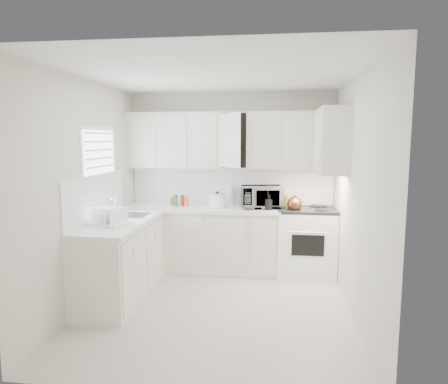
% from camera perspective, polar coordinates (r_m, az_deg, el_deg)
% --- Properties ---
extents(floor, '(3.20, 3.20, 0.00)m').
position_cam_1_polar(floor, '(4.79, -1.07, -16.13)').
color(floor, '#BBB6AB').
rests_on(floor, ground).
extents(ceiling, '(3.20, 3.20, 0.00)m').
position_cam_1_polar(ceiling, '(4.44, -1.16, 16.31)').
color(ceiling, white).
rests_on(ceiling, ground).
extents(wall_back, '(3.00, 0.00, 3.00)m').
position_cam_1_polar(wall_back, '(6.01, 1.06, 1.60)').
color(wall_back, beige).
rests_on(wall_back, ground).
extents(wall_front, '(3.00, 0.00, 3.00)m').
position_cam_1_polar(wall_front, '(2.88, -5.66, -5.00)').
color(wall_front, beige).
rests_on(wall_front, ground).
extents(wall_left, '(0.00, 3.20, 3.20)m').
position_cam_1_polar(wall_left, '(4.87, -18.85, -0.21)').
color(wall_left, beige).
rests_on(wall_left, ground).
extents(wall_right, '(0.00, 3.20, 3.20)m').
position_cam_1_polar(wall_right, '(4.47, 18.28, -0.85)').
color(wall_right, beige).
rests_on(wall_right, ground).
extents(window_blinds, '(0.06, 0.96, 1.06)m').
position_cam_1_polar(window_blinds, '(5.16, -17.08, 3.06)').
color(window_blinds, white).
rests_on(window_blinds, wall_left).
extents(lower_cabinets_back, '(2.22, 0.60, 0.90)m').
position_cam_1_polar(lower_cabinets_back, '(5.92, -3.06, -6.87)').
color(lower_cabinets_back, beige).
rests_on(lower_cabinets_back, floor).
extents(lower_cabinets_left, '(0.60, 1.60, 0.90)m').
position_cam_1_polar(lower_cabinets_left, '(5.11, -14.38, -9.45)').
color(lower_cabinets_left, beige).
rests_on(lower_cabinets_left, floor).
extents(countertop_back, '(2.24, 0.64, 0.05)m').
position_cam_1_polar(countertop_back, '(5.81, -3.11, -2.35)').
color(countertop_back, silver).
rests_on(countertop_back, lower_cabinets_back).
extents(countertop_left, '(0.64, 1.62, 0.05)m').
position_cam_1_polar(countertop_left, '(4.99, -14.45, -4.23)').
color(countertop_left, silver).
rests_on(countertop_left, lower_cabinets_left).
extents(backsplash_back, '(2.98, 0.02, 0.55)m').
position_cam_1_polar(backsplash_back, '(6.01, 1.04, 0.87)').
color(backsplash_back, silver).
rests_on(backsplash_back, wall_back).
extents(backsplash_left, '(0.02, 1.60, 0.55)m').
position_cam_1_polar(backsplash_left, '(5.06, -17.73, -0.75)').
color(backsplash_left, silver).
rests_on(backsplash_left, wall_left).
extents(upper_cabinets_back, '(3.00, 0.33, 0.80)m').
position_cam_1_polar(upper_cabinets_back, '(5.83, 0.89, 3.38)').
color(upper_cabinets_back, beige).
rests_on(upper_cabinets_back, wall_back).
extents(upper_cabinets_right, '(0.33, 0.90, 0.80)m').
position_cam_1_polar(upper_cabinets_right, '(5.23, 14.86, 2.65)').
color(upper_cabinets_right, beige).
rests_on(upper_cabinets_right, wall_right).
extents(sink, '(0.42, 0.38, 0.30)m').
position_cam_1_polar(sink, '(5.29, -13.12, -1.94)').
color(sink, gray).
rests_on(sink, countertop_left).
extents(stove, '(0.80, 0.65, 1.23)m').
position_cam_1_polar(stove, '(5.82, 11.56, -5.62)').
color(stove, white).
rests_on(stove, floor).
extents(tea_kettle, '(0.27, 0.23, 0.23)m').
position_cam_1_polar(tea_kettle, '(5.57, 9.96, -1.52)').
color(tea_kettle, brown).
rests_on(tea_kettle, stove).
extents(frying_pan, '(0.29, 0.45, 0.04)m').
position_cam_1_polar(frying_pan, '(5.92, 13.27, -1.97)').
color(frying_pan, black).
rests_on(frying_pan, stove).
extents(microwave, '(0.61, 0.40, 0.38)m').
position_cam_1_polar(microwave, '(5.72, 5.39, -0.35)').
color(microwave, gray).
rests_on(microwave, countertop_back).
extents(rice_cooker, '(0.23, 0.23, 0.23)m').
position_cam_1_polar(rice_cooker, '(5.75, -0.95, -1.04)').
color(rice_cooker, white).
rests_on(rice_cooker, countertop_back).
extents(paper_towel, '(0.12, 0.12, 0.27)m').
position_cam_1_polar(paper_towel, '(5.95, 0.87, -0.55)').
color(paper_towel, white).
rests_on(paper_towel, countertop_back).
extents(utensil_crock, '(0.14, 0.14, 0.36)m').
position_cam_1_polar(utensil_crock, '(5.56, 6.34, -0.72)').
color(utensil_crock, black).
rests_on(utensil_crock, countertop_back).
extents(dish_rack, '(0.50, 0.44, 0.23)m').
position_cam_1_polar(dish_rack, '(4.77, -15.91, -3.11)').
color(dish_rack, white).
rests_on(dish_rack, countertop_left).
extents(spice_left_0, '(0.06, 0.06, 0.13)m').
position_cam_1_polar(spice_left_0, '(6.02, -7.21, -1.19)').
color(spice_left_0, olive).
rests_on(spice_left_0, countertop_back).
extents(spice_left_1, '(0.06, 0.06, 0.13)m').
position_cam_1_polar(spice_left_1, '(5.91, -6.72, -1.34)').
color(spice_left_1, '#236A31').
rests_on(spice_left_1, countertop_back).
extents(spice_left_2, '(0.06, 0.06, 0.13)m').
position_cam_1_polar(spice_left_2, '(5.98, -5.82, -1.22)').
color(spice_left_2, red).
rests_on(spice_left_2, countertop_back).
extents(spice_left_3, '(0.06, 0.06, 0.13)m').
position_cam_1_polar(spice_left_3, '(5.88, -5.30, -1.37)').
color(spice_left_3, '#BE822C').
rests_on(spice_left_3, countertop_back).
extents(sauce_right_0, '(0.06, 0.06, 0.19)m').
position_cam_1_polar(sauce_right_0, '(5.87, 6.55, -1.11)').
color(sauce_right_0, red).
rests_on(sauce_right_0, countertop_back).
extents(sauce_right_1, '(0.06, 0.06, 0.19)m').
position_cam_1_polar(sauce_right_1, '(5.81, 7.08, -1.20)').
color(sauce_right_1, '#BE822C').
rests_on(sauce_right_1, countertop_back).
extents(sauce_right_2, '(0.06, 0.06, 0.19)m').
position_cam_1_polar(sauce_right_2, '(5.87, 7.62, -1.12)').
color(sauce_right_2, '#4E1916').
rests_on(sauce_right_2, countertop_back).
extents(sauce_right_3, '(0.06, 0.06, 0.19)m').
position_cam_1_polar(sauce_right_3, '(5.81, 8.17, -1.22)').
color(sauce_right_3, black).
rests_on(sauce_right_3, countertop_back).
extents(sauce_right_4, '(0.06, 0.06, 0.19)m').
position_cam_1_polar(sauce_right_4, '(5.87, 8.70, -1.14)').
color(sauce_right_4, olive).
rests_on(sauce_right_4, countertop_back).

